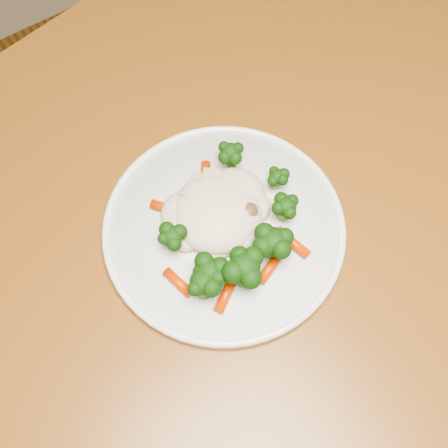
{
  "coord_description": "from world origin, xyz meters",
  "views": [
    {
      "loc": [
        0.06,
        -0.01,
        1.38
      ],
      "look_at": [
        0.23,
        0.24,
        0.77
      ],
      "focal_mm": 45.0,
      "sensor_mm": 36.0,
      "label": 1
    }
  ],
  "objects": [
    {
      "name": "dining_table",
      "position": [
        0.19,
        0.26,
        0.65
      ],
      "size": [
        1.34,
        1.01,
        0.75
      ],
      "rotation": [
        0.0,
        0.0,
        0.18
      ],
      "color": "brown",
      "rests_on": "ground"
    },
    {
      "name": "meal",
      "position": [
        0.22,
        0.22,
        0.78
      ],
      "size": [
        0.2,
        0.19,
        0.05
      ],
      "color": "beige",
      "rests_on": "plate"
    },
    {
      "name": "plate",
      "position": [
        0.23,
        0.24,
        0.76
      ],
      "size": [
        0.3,
        0.3,
        0.01
      ],
      "primitive_type": "cylinder",
      "color": "white",
      "rests_on": "dining_table"
    }
  ]
}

